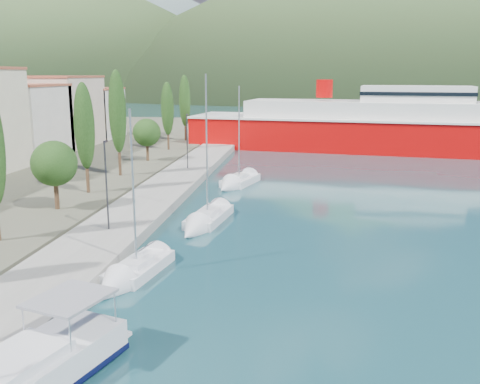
# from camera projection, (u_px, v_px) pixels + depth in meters

# --- Properties ---
(ground) EXTENTS (1400.00, 1400.00, 0.00)m
(ground) POSITION_uv_depth(u_px,v_px,m) (291.00, 118.00, 139.10)
(ground) COLOR #1B464E
(quay) EXTENTS (5.00, 88.00, 0.80)m
(quay) POSITION_uv_depth(u_px,v_px,m) (159.00, 194.00, 49.06)
(quay) COLOR gray
(quay) RESTS_ON ground
(hills_far) EXTENTS (1480.00, 900.00, 180.00)m
(hills_far) POSITION_uv_depth(u_px,v_px,m) (433.00, 13.00, 588.54)
(hills_far) COLOR slate
(hills_far) RESTS_ON ground
(hills_near) EXTENTS (1010.00, 520.00, 115.00)m
(hills_near) POSITION_uv_depth(u_px,v_px,m) (450.00, 17.00, 361.07)
(hills_near) COLOR #3D562D
(hills_near) RESTS_ON ground
(tree_row) EXTENTS (3.58, 64.30, 10.99)m
(tree_row) POSITION_uv_depth(u_px,v_px,m) (110.00, 128.00, 53.46)
(tree_row) COLOR #47301E
(tree_row) RESTS_ON land_strip
(lamp_posts) EXTENTS (0.15, 47.19, 6.06)m
(lamp_posts) POSITION_uv_depth(u_px,v_px,m) (111.00, 180.00, 36.79)
(lamp_posts) COLOR #2D2D33
(lamp_posts) RESTS_ON quay
(sailboat_near) EXTENTS (3.34, 7.38, 10.23)m
(sailboat_near) POSITION_uv_depth(u_px,v_px,m) (124.00, 279.00, 29.12)
(sailboat_near) COLOR silver
(sailboat_near) RESTS_ON ground
(sailboat_mid) EXTENTS (3.35, 8.63, 12.09)m
(sailboat_mid) POSITION_uv_depth(u_px,v_px,m) (201.00, 224.00, 39.66)
(sailboat_mid) COLOR silver
(sailboat_mid) RESTS_ON ground
(sailboat_far) EXTENTS (4.35, 7.84, 10.99)m
(sailboat_far) POSITION_uv_depth(u_px,v_px,m) (233.00, 184.00, 54.02)
(sailboat_far) COLOR silver
(sailboat_far) RESTS_ON ground
(ferry) EXTENTS (56.42, 20.03, 10.98)m
(ferry) POSITION_uv_depth(u_px,v_px,m) (376.00, 128.00, 79.65)
(ferry) COLOR #BC0505
(ferry) RESTS_ON ground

